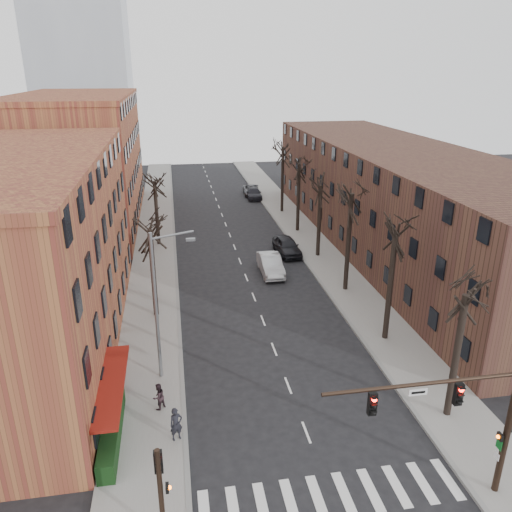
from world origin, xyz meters
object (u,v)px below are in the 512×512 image
parked_car_mid (254,193)px  pedestrian_a (176,424)px  parked_car_near (287,246)px  silver_sedan (271,264)px

parked_car_mid → pedestrian_a: bearing=-100.1°
parked_car_near → parked_car_mid: size_ratio=1.02×
silver_sedan → pedestrian_a: pedestrian_a is taller
parked_car_near → parked_car_mid: bearing=84.5°
parked_car_near → pedestrian_a: pedestrian_a is taller
parked_car_mid → pedestrian_a: 48.66m
silver_sedan → parked_car_mid: bearing=84.0°
pedestrian_a → parked_car_near: bearing=45.1°
silver_sedan → pedestrian_a: (-8.67, -20.14, 0.18)m
silver_sedan → parked_car_mid: 27.26m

